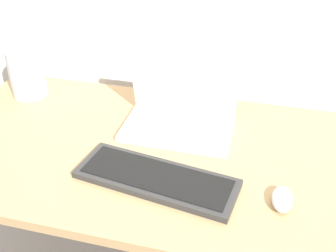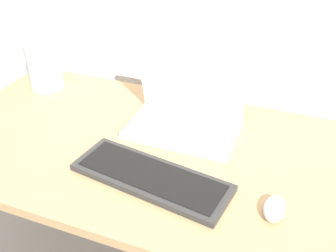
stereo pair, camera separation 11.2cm
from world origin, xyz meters
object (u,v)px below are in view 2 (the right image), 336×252
at_px(keyboard, 151,177).
at_px(vase, 42,57).
at_px(laptop, 185,114).
at_px(mouse, 274,209).

bearing_deg(keyboard, vase, 148.82).
relative_size(laptop, keyboard, 0.76).
xyz_separation_m(mouse, vase, (-0.93, 0.37, 0.11)).
height_order(laptop, keyboard, laptop).
relative_size(laptop, vase, 1.34).
bearing_deg(vase, keyboard, -31.18).
bearing_deg(vase, laptop, -7.52).
relative_size(mouse, vase, 0.36).
height_order(keyboard, mouse, mouse).
xyz_separation_m(keyboard, vase, (-0.60, 0.36, 0.12)).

